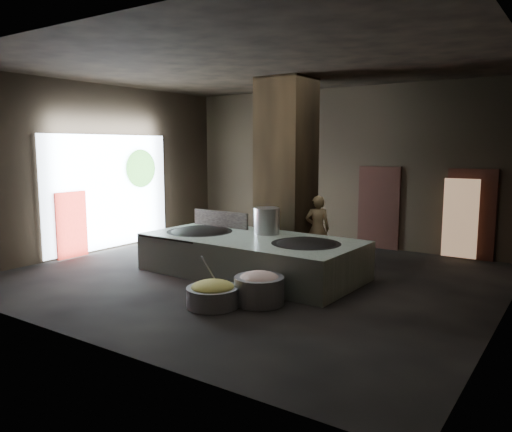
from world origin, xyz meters
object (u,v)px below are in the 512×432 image
Objects in this scene: wok_left at (200,235)px; stock_pot at (267,221)px; veg_basin at (213,297)px; cook at (317,229)px; meat_basin at (259,290)px; wok_right at (306,248)px; hearth_platform at (251,256)px.

wok_left is 1.66m from stock_pot.
cook is at bearing 90.63° from veg_basin.
meat_basin is at bearing 69.47° from cook.
wok_right is at bearing 79.44° from cook.
cook reaches higher than hearth_platform.
hearth_platform is 1.39m from wok_right.
stock_pot reaches higher than hearth_platform.
cook is at bearing 72.71° from hearth_platform.
veg_basin is 0.85m from meat_basin.
veg_basin is at bearing 59.79° from cook.
stock_pot is (1.50, 0.60, 0.38)m from wok_left.
wok_left is at bearing 12.12° from cook.
meat_basin is at bearing -91.43° from wok_right.
stock_pot is at bearing 35.07° from cook.
hearth_platform is 7.67× the size of stock_pot.
wok_left is at bearing -177.95° from wok_right.
stock_pot is 0.70× the size of meat_basin.
hearth_platform is 5.33× the size of meat_basin.
wok_right reaches higher than veg_basin.
stock_pot reaches higher than meat_basin.
wok_left is 1.07× the size of wok_right.
wok_left is 3.13m from veg_basin.
wok_right is 2.45m from veg_basin.
cook reaches higher than veg_basin.
meat_basin is (0.60, 0.60, 0.08)m from veg_basin.
hearth_platform is at bearing -95.19° from stock_pot.
hearth_platform is 1.49m from wok_left.
wok_left is 2.89m from cook.
wok_right reaches higher than meat_basin.
veg_basin is at bearing -76.75° from stock_pot.
hearth_platform is 2.36m from veg_basin.
wok_left is (-1.45, -0.05, 0.33)m from hearth_platform.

